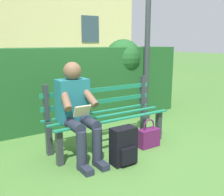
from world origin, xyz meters
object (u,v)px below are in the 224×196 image
Objects in this scene: person_seated at (77,109)px; handbag at (149,137)px; park_bench at (105,115)px; backpack at (124,146)px.

handbag is at bearing 167.22° from person_seated.
park_bench reaches higher than handbag.
handbag is at bearing 139.39° from park_bench.
park_bench is 0.66m from backpack.
park_bench is at bearing -40.61° from handbag.
handbag is (-0.58, -0.22, -0.08)m from backpack.
park_bench is 0.67m from handbag.
person_seated is (0.50, 0.17, 0.19)m from park_bench.
backpack is (-0.37, 0.44, -0.41)m from person_seated.
person_seated is at bearing 19.04° from park_bench.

